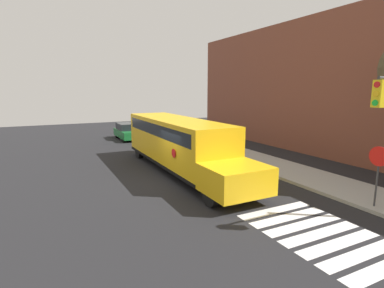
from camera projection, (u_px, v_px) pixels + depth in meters
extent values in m
plane|color=black|center=(174.00, 181.00, 15.07)|extent=(60.00, 60.00, 0.00)
cube|color=#9E9E99|center=(274.00, 166.00, 17.94)|extent=(44.00, 3.00, 0.15)
cube|color=brown|center=(352.00, 87.00, 19.97)|extent=(32.00, 4.00, 9.53)
cube|color=white|center=(275.00, 210.00, 11.46)|extent=(0.50, 3.20, 0.01)
cube|color=white|center=(288.00, 217.00, 10.85)|extent=(0.50, 3.20, 0.01)
cube|color=white|center=(303.00, 225.00, 10.23)|extent=(0.50, 3.20, 0.01)
cube|color=white|center=(320.00, 233.00, 9.62)|extent=(0.50, 3.20, 0.01)
cube|color=white|center=(339.00, 243.00, 9.00)|extent=(0.50, 3.20, 0.01)
cube|color=white|center=(361.00, 255.00, 8.39)|extent=(0.50, 3.20, 0.01)
cube|color=yellow|center=(176.00, 140.00, 17.21)|extent=(9.80, 2.50, 2.47)
cube|color=yellow|center=(236.00, 179.00, 12.06)|extent=(2.20, 2.50, 1.13)
cube|color=black|center=(176.00, 160.00, 17.42)|extent=(9.80, 2.54, 0.16)
cube|color=black|center=(176.00, 128.00, 17.09)|extent=(9.01, 2.53, 0.64)
cylinder|color=red|center=(174.00, 153.00, 14.30)|extent=(0.44, 0.02, 0.44)
cylinder|color=black|center=(255.00, 186.00, 12.73)|extent=(1.00, 0.30, 1.00)
cylinder|color=black|center=(211.00, 194.00, 11.77)|extent=(1.00, 0.30, 1.00)
cylinder|color=black|center=(169.00, 148.00, 21.15)|extent=(1.00, 0.30, 1.00)
cylinder|color=black|center=(139.00, 151.00, 20.20)|extent=(1.00, 0.30, 1.00)
cube|color=#196B2D|center=(128.00, 133.00, 27.86)|extent=(4.21, 1.80, 0.66)
cube|color=#1E2328|center=(127.00, 126.00, 27.97)|extent=(2.36, 1.66, 0.60)
cylinder|color=black|center=(141.00, 137.00, 27.02)|extent=(0.64, 0.22, 0.64)
cylinder|color=black|center=(124.00, 139.00, 26.33)|extent=(0.64, 0.22, 0.64)
cylinder|color=black|center=(132.00, 133.00, 29.46)|extent=(0.64, 0.22, 0.64)
cylinder|color=black|center=(117.00, 134.00, 28.77)|extent=(0.64, 0.22, 0.64)
cylinder|color=#38383A|center=(377.00, 183.00, 11.34)|extent=(0.07, 0.07, 2.15)
cylinder|color=red|center=(379.00, 156.00, 11.13)|extent=(0.75, 0.03, 0.75)
cube|color=yellow|center=(379.00, 94.00, 8.73)|extent=(0.28, 0.28, 0.80)
cylinder|color=red|center=(377.00, 85.00, 8.62)|extent=(0.18, 0.02, 0.18)
cylinder|color=#EAB214|center=(376.00, 94.00, 8.66)|extent=(0.18, 0.02, 0.18)
cylinder|color=green|center=(375.00, 103.00, 8.71)|extent=(0.18, 0.02, 0.18)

